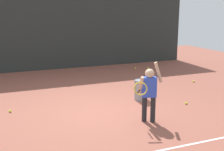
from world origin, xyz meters
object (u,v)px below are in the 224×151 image
at_px(ball_hopper, 141,90).
at_px(tennis_ball_0, 186,103).
at_px(tennis_player, 149,90).
at_px(tennis_ball_1, 135,68).
at_px(tennis_ball_6, 194,81).
at_px(tennis_ball_2, 148,68).
at_px(tennis_ball_5, 10,111).

xyz_separation_m(ball_hopper, tennis_ball_0, (0.92, -0.82, -0.26)).
relative_size(tennis_player, ball_hopper, 2.40).
bearing_deg(tennis_player, ball_hopper, 85.02).
height_order(tennis_player, tennis_ball_1, tennis_player).
relative_size(tennis_ball_0, tennis_ball_6, 1.00).
distance_m(tennis_ball_0, tennis_ball_1, 4.64).
bearing_deg(tennis_ball_2, tennis_ball_0, -106.63).
distance_m(tennis_player, tennis_ball_5, 3.41).
relative_size(tennis_player, tennis_ball_6, 20.46).
bearing_deg(tennis_ball_5, tennis_ball_6, 7.18).
relative_size(ball_hopper, tennis_ball_2, 8.52).
xyz_separation_m(tennis_ball_0, tennis_ball_1, (0.79, 4.57, 0.00)).
bearing_deg(tennis_player, tennis_ball_6, 55.48).
xyz_separation_m(ball_hopper, tennis_ball_1, (1.71, 3.76, -0.26)).
bearing_deg(tennis_ball_2, tennis_ball_1, 170.22).
relative_size(tennis_ball_5, tennis_ball_6, 1.00).
height_order(tennis_ball_0, tennis_ball_2, same).
xyz_separation_m(tennis_ball_2, tennis_ball_5, (-5.68, -3.38, 0.00)).
bearing_deg(tennis_ball_0, tennis_player, -155.66).
distance_m(tennis_ball_1, tennis_ball_2, 0.56).
height_order(tennis_ball_0, tennis_ball_5, same).
bearing_deg(ball_hopper, tennis_ball_5, 175.23).
bearing_deg(tennis_ball_2, tennis_player, -118.96).
bearing_deg(tennis_ball_1, ball_hopper, -114.43).
height_order(ball_hopper, tennis_ball_0, ball_hopper).
bearing_deg(ball_hopper, tennis_ball_2, 58.32).
height_order(tennis_ball_0, tennis_ball_6, same).
relative_size(tennis_player, tennis_ball_0, 20.46).
bearing_deg(tennis_ball_2, tennis_ball_6, -83.19).
bearing_deg(tennis_ball_0, tennis_ball_1, 80.26).
distance_m(ball_hopper, tennis_ball_6, 2.79).
xyz_separation_m(ball_hopper, tennis_ball_6, (2.57, 1.04, -0.26)).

